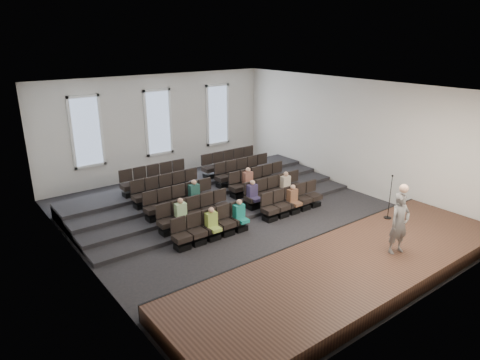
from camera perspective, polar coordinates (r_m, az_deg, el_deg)
name	(u,v)px	position (r m, az deg, el deg)	size (l,w,h in m)	color
ground	(245,220)	(16.55, 0.71, -5.32)	(14.00, 14.00, 0.00)	black
ceiling	(246,88)	(15.20, 0.79, 12.17)	(12.00, 14.00, 0.02)	white
wall_back	(158,126)	(21.52, -10.88, 7.05)	(12.00, 0.04, 5.00)	silver
wall_front	(423,220)	(11.33, 23.18, -4.96)	(12.00, 0.04, 5.00)	silver
wall_left	(80,192)	(13.07, -20.58, -1.51)	(0.04, 14.00, 5.00)	silver
wall_right	(352,135)	(19.86, 14.68, 5.79)	(0.04, 14.00, 5.00)	silver
stage	(352,269)	(13.24, 14.66, -11.39)	(11.80, 3.60, 0.50)	#482D1F
stage_lip	(308,246)	(14.23, 9.06, -8.72)	(11.80, 0.06, 0.52)	black
risers	(201,192)	(18.90, -5.19, -1.62)	(11.80, 4.80, 0.60)	black
seating_rows	(222,192)	(17.45, -2.38, -1.62)	(6.80, 4.70, 1.67)	black
windows	(158,122)	(21.42, -10.83, 7.54)	(8.44, 0.10, 3.24)	white
audience	(240,198)	(16.48, 0.04, -2.39)	(5.45, 2.64, 1.10)	#9BB94A
speaker	(399,223)	(13.64, 20.47, -5.45)	(0.69, 0.45, 1.88)	#625E5C
mic_stand	(389,205)	(16.20, 19.24, -3.21)	(0.27, 0.27, 1.64)	black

